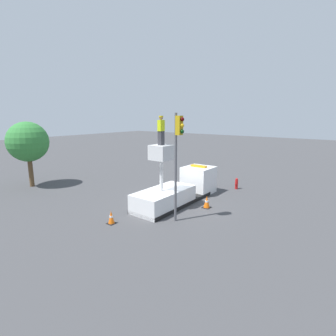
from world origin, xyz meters
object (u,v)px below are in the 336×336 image
bucket_truck (179,189)px  traffic_cone_rear (111,217)px  tree_left_bg (28,142)px  fire_hydrant (236,184)px  traffic_light_pole (178,147)px  traffic_cone_curbside (207,202)px  worker (161,130)px

bucket_truck → traffic_cone_rear: (-5.41, 0.78, -0.49)m
bucket_truck → tree_left_bg: 13.10m
fire_hydrant → tree_left_bg: tree_left_bg is taller
tree_left_bg → traffic_cone_rear: bearing=-95.9°
traffic_light_pole → fire_hydrant: size_ratio=6.66×
traffic_cone_rear → traffic_cone_curbside: traffic_cone_curbside is taller
traffic_light_pole → traffic_cone_curbside: (2.94, -0.25, -3.84)m
bucket_truck → traffic_light_pole: traffic_light_pole is taller
traffic_cone_rear → traffic_light_pole: bearing=-47.7°
worker → tree_left_bg: bearing=100.7°
traffic_cone_curbside → tree_left_bg: (-4.23, 14.24, 3.35)m
worker → traffic_light_pole: size_ratio=0.29×
bucket_truck → worker: bearing=180.0°
traffic_cone_curbside → fire_hydrant: bearing=2.3°
traffic_cone_rear → traffic_cone_curbside: (5.40, -2.96, 0.02)m
bucket_truck → fire_hydrant: size_ratio=8.41×
traffic_light_pole → tree_left_bg: bearing=95.3°
bucket_truck → worker: (-1.95, 0.00, 4.12)m
worker → traffic_cone_curbside: size_ratio=2.20×
traffic_cone_curbside → tree_left_bg: 15.22m
traffic_cone_rear → tree_left_bg: (1.17, 11.28, 3.37)m
fire_hydrant → traffic_cone_rear: fire_hydrant is taller
fire_hydrant → worker: bearing=164.9°
worker → fire_hydrant: worker is taller
traffic_light_pole → traffic_cone_rear: bearing=132.3°
traffic_cone_rear → bucket_truck: bearing=-8.2°
bucket_truck → traffic_cone_rear: bucket_truck is taller
bucket_truck → worker: 4.56m
bucket_truck → tree_left_bg: (-4.24, 12.06, 2.88)m
traffic_light_pole → traffic_cone_curbside: 4.84m
bucket_truck → traffic_cone_curbside: size_ratio=9.52×
bucket_truck → traffic_cone_curbside: bucket_truck is taller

